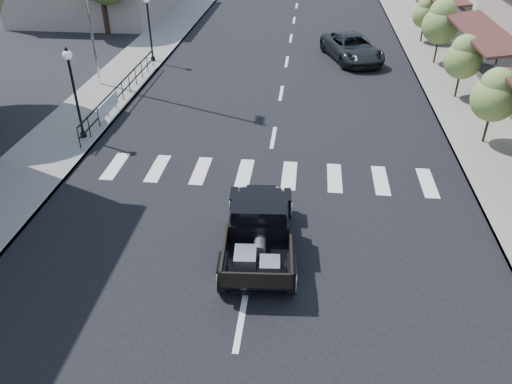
# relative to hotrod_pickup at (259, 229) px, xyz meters

# --- Properties ---
(ground) EXTENTS (120.00, 120.00, 0.00)m
(ground) POSITION_rel_hotrod_pickup_xyz_m (-0.15, 0.33, -0.79)
(ground) COLOR black
(ground) RESTS_ON ground
(road) EXTENTS (14.00, 80.00, 0.02)m
(road) POSITION_rel_hotrod_pickup_xyz_m (-0.15, 15.33, -0.78)
(road) COLOR black
(road) RESTS_ON ground
(road_markings) EXTENTS (12.00, 60.00, 0.06)m
(road_markings) POSITION_rel_hotrod_pickup_xyz_m (-0.15, 10.33, -0.79)
(road_markings) COLOR silver
(road_markings) RESTS_ON ground
(sidewalk_left) EXTENTS (3.00, 80.00, 0.15)m
(sidewalk_left) POSITION_rel_hotrod_pickup_xyz_m (-8.65, 15.33, -0.71)
(sidewalk_left) COLOR gray
(sidewalk_left) RESTS_ON ground
(sidewalk_right) EXTENTS (3.00, 80.00, 0.15)m
(sidewalk_right) POSITION_rel_hotrod_pickup_xyz_m (8.35, 15.33, -0.71)
(sidewalk_right) COLOR gray
(sidewalk_right) RESTS_ON ground
(railing) EXTENTS (0.08, 10.00, 1.00)m
(railing) POSITION_rel_hotrod_pickup_xyz_m (-7.45, 10.33, -0.14)
(railing) COLOR black
(railing) RESTS_ON sidewalk_left
(banner) EXTENTS (0.04, 2.20, 0.60)m
(banner) POSITION_rel_hotrod_pickup_xyz_m (-7.37, 8.33, -0.34)
(banner) COLOR silver
(banner) RESTS_ON sidewalk_left
(lamp_post_b) EXTENTS (0.36, 0.36, 3.63)m
(lamp_post_b) POSITION_rel_hotrod_pickup_xyz_m (-7.75, 6.33, 1.18)
(lamp_post_b) COLOR black
(lamp_post_b) RESTS_ON sidewalk_left
(lamp_post_c) EXTENTS (0.36, 0.36, 3.63)m
(lamp_post_c) POSITION_rel_hotrod_pickup_xyz_m (-7.75, 16.33, 1.18)
(lamp_post_c) COLOR black
(lamp_post_c) RESTS_ON sidewalk_left
(small_tree_b) EXTENTS (1.72, 1.72, 2.87)m
(small_tree_b) POSITION_rel_hotrod_pickup_xyz_m (8.15, 7.62, 0.80)
(small_tree_b) COLOR olive
(small_tree_b) RESTS_ON sidewalk_right
(small_tree_c) EXTENTS (1.69, 1.69, 2.82)m
(small_tree_c) POSITION_rel_hotrod_pickup_xyz_m (8.15, 12.44, 0.77)
(small_tree_c) COLOR olive
(small_tree_c) RESTS_ON sidewalk_right
(small_tree_d) EXTENTS (1.99, 1.99, 3.32)m
(small_tree_d) POSITION_rel_hotrod_pickup_xyz_m (8.15, 17.66, 1.03)
(small_tree_d) COLOR olive
(small_tree_d) RESTS_ON sidewalk_right
(small_tree_e) EXTENTS (1.57, 1.57, 2.62)m
(small_tree_e) POSITION_rel_hotrod_pickup_xyz_m (8.15, 22.02, 0.67)
(small_tree_e) COLOR olive
(small_tree_e) RESTS_ON sidewalk_right
(hotrod_pickup) EXTENTS (2.43, 4.67, 1.57)m
(hotrod_pickup) POSITION_rel_hotrod_pickup_xyz_m (0.00, 0.00, 0.00)
(hotrod_pickup) COLOR black
(hotrod_pickup) RESTS_ON ground
(second_car) EXTENTS (3.90, 5.65, 1.43)m
(second_car) POSITION_rel_hotrod_pickup_xyz_m (3.54, 18.09, -0.07)
(second_car) COLOR black
(second_car) RESTS_ON ground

